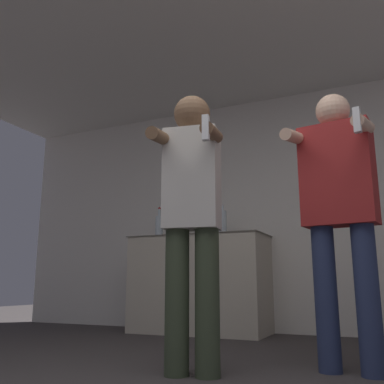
{
  "coord_description": "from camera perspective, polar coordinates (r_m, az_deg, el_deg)",
  "views": [
    {
      "loc": [
        0.84,
        -1.35,
        0.5
      ],
      "look_at": [
        -0.18,
        0.92,
        1.03
      ],
      "focal_mm": 40.0,
      "sensor_mm": 36.0,
      "label": 1
    }
  ],
  "objects": [
    {
      "name": "bottle_amber_bourbon",
      "position": [
        4.63,
        -1.66,
        -4.61
      ],
      "size": [
        0.07,
        0.07,
        0.3
      ],
      "color": "#194723",
      "rests_on": "counter"
    },
    {
      "name": "wall_back",
      "position": [
        4.67,
        13.48,
        -2.19
      ],
      "size": [
        7.0,
        0.06,
        2.55
      ],
      "color": "silver",
      "rests_on": "ground_plane"
    },
    {
      "name": "bottle_red_label",
      "position": [
        4.44,
        4.07,
        -4.0
      ],
      "size": [
        0.09,
        0.09,
        0.32
      ],
      "color": "silver",
      "rests_on": "counter"
    },
    {
      "name": "counter",
      "position": [
        4.55,
        1.02,
        -12.14
      ],
      "size": [
        1.43,
        0.65,
        0.99
      ],
      "color": "#BCB29E",
      "rests_on": "ground_plane"
    },
    {
      "name": "person_man_side",
      "position": [
        2.72,
        19.04,
        -1.43
      ],
      "size": [
        0.52,
        0.5,
        1.67
      ],
      "color": "navy",
      "rests_on": "ground_plane"
    },
    {
      "name": "person_woman_foreground",
      "position": [
        2.52,
        -0.03,
        -2.55
      ],
      "size": [
        0.43,
        0.47,
        1.64
      ],
      "color": "#38422D",
      "rests_on": "ground_plane"
    },
    {
      "name": "bottle_clear_vodka",
      "position": [
        4.75,
        -4.4,
        -4.55
      ],
      "size": [
        0.08,
        0.08,
        0.34
      ],
      "color": "silver",
      "rests_on": "counter"
    },
    {
      "name": "bottle_short_whiskey",
      "position": [
        4.54,
        0.95,
        -4.53
      ],
      "size": [
        0.07,
        0.07,
        0.27
      ],
      "color": "#194723",
      "rests_on": "counter"
    },
    {
      "name": "bottle_green_wine",
      "position": [
        4.69,
        -3.1,
        -4.41
      ],
      "size": [
        0.06,
        0.06,
        0.32
      ],
      "color": "silver",
      "rests_on": "counter"
    },
    {
      "name": "ceiling_slab",
      "position": [
        3.68,
        7.27,
        22.33
      ],
      "size": [
        7.0,
        3.66,
        0.05
      ],
      "color": "silver",
      "rests_on": "wall_back"
    }
  ]
}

